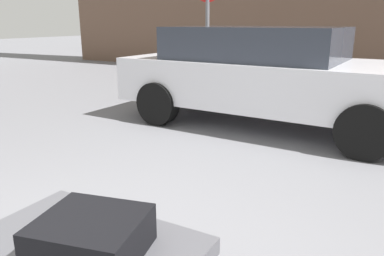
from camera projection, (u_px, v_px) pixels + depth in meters
luggage_cart at (85, 254)px, 2.06m from camera, size 1.25×0.82×0.34m
suitcase_black_front_right at (92, 236)px, 1.91m from camera, size 0.61×0.58×0.21m
parked_car at (267, 74)px, 5.50m from camera, size 4.36×2.05×1.42m
no_parking_sign at (207, 25)px, 6.73m from camera, size 0.49×0.12×2.32m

